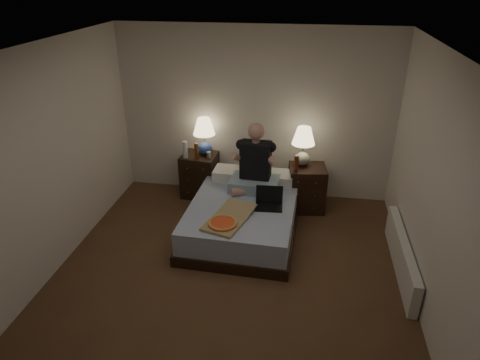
% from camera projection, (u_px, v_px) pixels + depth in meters
% --- Properties ---
extents(floor, '(4.00, 4.50, 0.00)m').
position_uv_depth(floor, '(227.00, 284.00, 4.76)').
color(floor, brown).
rests_on(floor, ground).
extents(ceiling, '(4.00, 4.50, 0.00)m').
position_uv_depth(ceiling, '(223.00, 53.00, 3.65)').
color(ceiling, white).
rests_on(ceiling, ground).
extents(wall_back, '(4.00, 0.00, 2.50)m').
position_uv_depth(wall_back, '(255.00, 114.00, 6.19)').
color(wall_back, beige).
rests_on(wall_back, ground).
extents(wall_left, '(0.00, 4.50, 2.50)m').
position_uv_depth(wall_left, '(39.00, 170.00, 4.49)').
color(wall_left, beige).
rests_on(wall_left, ground).
extents(wall_right, '(0.00, 4.50, 2.50)m').
position_uv_depth(wall_right, '(439.00, 199.00, 3.92)').
color(wall_right, beige).
rests_on(wall_right, ground).
extents(bed, '(1.38, 1.81, 0.44)m').
position_uv_depth(bed, '(243.00, 217.00, 5.60)').
color(bed, '#536FA7').
rests_on(bed, floor).
extents(nightstand_left, '(0.54, 0.49, 0.66)m').
position_uv_depth(nightstand_left, '(200.00, 175.00, 6.50)').
color(nightstand_left, black).
rests_on(nightstand_left, floor).
extents(nightstand_right, '(0.56, 0.51, 0.65)m').
position_uv_depth(nightstand_right, '(307.00, 188.00, 6.12)').
color(nightstand_right, black).
rests_on(nightstand_right, floor).
extents(lamp_left, '(0.38, 0.38, 0.56)m').
position_uv_depth(lamp_left, '(204.00, 137.00, 6.26)').
color(lamp_left, '#274190').
rests_on(lamp_left, nightstand_left).
extents(lamp_right, '(0.39, 0.39, 0.56)m').
position_uv_depth(lamp_right, '(303.00, 147.00, 5.92)').
color(lamp_right, gray).
rests_on(lamp_right, nightstand_right).
extents(water_bottle, '(0.07, 0.07, 0.25)m').
position_uv_depth(water_bottle, '(185.00, 150.00, 6.22)').
color(water_bottle, silver).
rests_on(water_bottle, nightstand_left).
extents(soda_can, '(0.07, 0.07, 0.10)m').
position_uv_depth(soda_can, '(209.00, 155.00, 6.23)').
color(soda_can, '#BAB9B5').
rests_on(soda_can, nightstand_left).
extents(beer_bottle_left, '(0.06, 0.06, 0.23)m').
position_uv_depth(beer_bottle_left, '(196.00, 151.00, 6.21)').
color(beer_bottle_left, '#622F0E').
rests_on(beer_bottle_left, nightstand_left).
extents(beer_bottle_right, '(0.06, 0.06, 0.23)m').
position_uv_depth(beer_bottle_right, '(296.00, 163.00, 5.82)').
color(beer_bottle_right, '#61240D').
rests_on(beer_bottle_right, nightstand_right).
extents(person, '(0.69, 0.56, 0.93)m').
position_uv_depth(person, '(255.00, 158.00, 5.63)').
color(person, black).
rests_on(person, bed).
extents(laptop, '(0.36, 0.30, 0.24)m').
position_uv_depth(laptop, '(269.00, 199.00, 5.34)').
color(laptop, black).
rests_on(laptop, bed).
extents(pizza_box, '(0.60, 0.84, 0.08)m').
position_uv_depth(pizza_box, '(223.00, 224.00, 4.98)').
color(pizza_box, tan).
rests_on(pizza_box, bed).
extents(radiator, '(0.10, 1.60, 0.40)m').
position_uv_depth(radiator, '(402.00, 256.00, 4.89)').
color(radiator, silver).
rests_on(radiator, floor).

